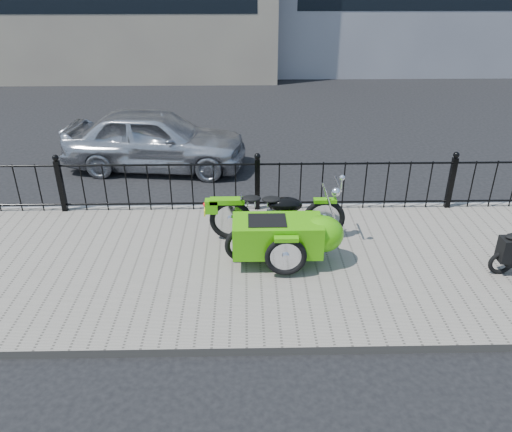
{
  "coord_description": "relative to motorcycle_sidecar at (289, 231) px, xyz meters",
  "views": [
    {
      "loc": [
        -0.19,
        -6.9,
        4.18
      ],
      "look_at": [
        -0.05,
        -0.1,
        0.69
      ],
      "focal_mm": 35.0,
      "sensor_mm": 36.0,
      "label": 1
    }
  ],
  "objects": [
    {
      "name": "sidewalk",
      "position": [
        -0.43,
        -0.09,
        -0.53
      ],
      "size": [
        30.0,
        3.8,
        0.12
      ],
      "primitive_type": "cube",
      "color": "slate",
      "rests_on": "ground"
    },
    {
      "name": "curb",
      "position": [
        -0.43,
        1.85,
        -0.53
      ],
      "size": [
        30.0,
        0.1,
        0.12
      ],
      "primitive_type": "cube",
      "color": "gray",
      "rests_on": "ground"
    },
    {
      "name": "sedan_car",
      "position": [
        -2.62,
        4.09,
        0.08
      ],
      "size": [
        4.11,
        2.0,
        1.35
      ],
      "primitive_type": "imported",
      "rotation": [
        0.0,
        0.0,
        1.47
      ],
      "color": "#AEB0B5",
      "rests_on": "ground"
    },
    {
      "name": "iron_fence",
      "position": [
        -0.43,
        1.71,
        -0.01
      ],
      "size": [
        14.11,
        0.11,
        1.08
      ],
      "color": "black",
      "rests_on": "sidewalk"
    },
    {
      "name": "spare_tire",
      "position": [
        -0.67,
        -0.07,
        -0.18
      ],
      "size": [
        0.59,
        0.21,
        0.59
      ],
      "primitive_type": "torus",
      "rotation": [
        1.57,
        0.0,
        0.21
      ],
      "color": "black",
      "rests_on": "sidewalk"
    },
    {
      "name": "motorcycle_sidecar",
      "position": [
        0.0,
        0.0,
        0.0
      ],
      "size": [
        2.28,
        1.48,
        0.98
      ],
      "color": "black",
      "rests_on": "sidewalk"
    },
    {
      "name": "ground",
      "position": [
        -0.43,
        0.41,
        -0.59
      ],
      "size": [
        120.0,
        120.0,
        0.0
      ],
      "primitive_type": "plane",
      "color": "black",
      "rests_on": "ground"
    }
  ]
}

